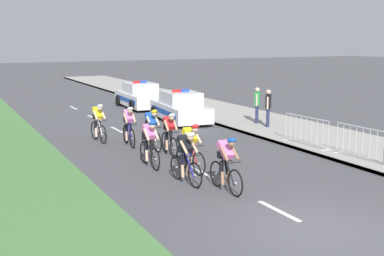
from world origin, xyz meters
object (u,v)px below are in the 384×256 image
object	(u,v)px
spectator_middle	(268,105)
police_car_nearest	(180,108)
cyclist_fourth	(150,143)
crowd_barrier_rear	(306,131)
cyclist_second	(186,156)
cyclist_eighth	(98,122)
cyclist_third	(191,147)
cyclist_sixth	(151,129)
police_car_second	(140,96)
crowd_barrier_middle	(363,144)
cyclist_seventh	(129,125)
cyclist_lead	(226,163)
cyclist_fifth	(169,133)
spectator_closest	(257,103)

from	to	relation	value
spectator_middle	police_car_nearest	bearing A→B (deg)	124.74
spectator_middle	cyclist_fourth	bearing A→B (deg)	-152.40
crowd_barrier_rear	cyclist_second	bearing A→B (deg)	-160.61
spectator_middle	cyclist_eighth	bearing A→B (deg)	173.90
cyclist_third	cyclist_fourth	world-z (taller)	same
cyclist_fourth	cyclist_second	bearing A→B (deg)	-84.72
cyclist_fourth	cyclist_sixth	size ratio (longest dim) A/B	1.00
police_car_second	crowd_barrier_rear	world-z (taller)	police_car_second
police_car_nearest	crowd_barrier_middle	world-z (taller)	police_car_nearest
cyclist_third	cyclist_seventh	world-z (taller)	same
cyclist_second	crowd_barrier_rear	distance (m)	6.38
crowd_barrier_middle	spectator_middle	distance (m)	6.53
cyclist_fourth	crowd_barrier_rear	bearing A→B (deg)	-0.65
cyclist_fourth	crowd_barrier_middle	size ratio (longest dim) A/B	0.74
cyclist_seventh	cyclist_eighth	distance (m)	1.51
cyclist_second	cyclist_sixth	xyz separation A→B (m)	(0.80, 4.47, 0.00)
cyclist_sixth	cyclist_fourth	bearing A→B (deg)	-113.68
police_car_second	crowd_barrier_rear	size ratio (longest dim) A/B	1.93
cyclist_fourth	police_car_nearest	xyz separation A→B (m)	(4.67, 7.51, -0.11)
crowd_barrier_rear	cyclist_lead	bearing A→B (deg)	-148.82
cyclist_third	police_car_nearest	distance (m)	9.44
cyclist_lead	crowd_barrier_rear	bearing A→B (deg)	31.18
police_car_nearest	spectator_middle	xyz separation A→B (m)	(2.58, -3.72, 0.40)
police_car_nearest	cyclist_fifth	bearing A→B (deg)	-118.56
cyclist_fourth	crowd_barrier_rear	world-z (taller)	cyclist_fourth
cyclist_lead	police_car_nearest	bearing A→B (deg)	70.47
cyclist_second	police_car_second	size ratio (longest dim) A/B	0.38
cyclist_eighth	police_car_nearest	bearing A→B (deg)	30.31
police_car_second	cyclist_fourth	bearing A→B (deg)	-109.74
spectator_closest	cyclist_lead	bearing A→B (deg)	-128.69
cyclist_fourth	cyclist_fifth	xyz separation A→B (m)	(1.22, 1.16, 0.00)
cyclist_lead	cyclist_seventh	distance (m)	6.68
police_car_nearest	cyclist_lead	bearing A→B (deg)	-109.53
cyclist_lead	cyclist_third	size ratio (longest dim) A/B	1.00
spectator_middle	cyclist_lead	bearing A→B (deg)	-132.04
cyclist_fourth	cyclist_fifth	world-z (taller)	same
cyclist_eighth	cyclist_sixth	bearing A→B (deg)	-60.50
police_car_second	crowd_barrier_middle	world-z (taller)	police_car_second
cyclist_sixth	spectator_closest	size ratio (longest dim) A/B	1.03
crowd_barrier_middle	cyclist_fifth	bearing A→B (deg)	143.65
cyclist_fourth	cyclist_seventh	xyz separation A→B (m)	(0.51, 3.33, 0.00)
cyclist_third	cyclist_sixth	size ratio (longest dim) A/B	1.00
police_car_nearest	spectator_closest	size ratio (longest dim) A/B	2.72
spectator_closest	spectator_middle	world-z (taller)	same
cyclist_third	cyclist_fourth	xyz separation A→B (m)	(-0.88, 1.13, 0.00)
crowd_barrier_middle	crowd_barrier_rear	bearing A→B (deg)	94.36
police_car_second	police_car_nearest	bearing A→B (deg)	-90.01
police_car_nearest	spectator_closest	distance (m)	3.82
cyclist_fourth	cyclist_seventh	world-z (taller)	same
cyclist_lead	spectator_middle	xyz separation A→B (m)	(6.43, 7.13, 0.30)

